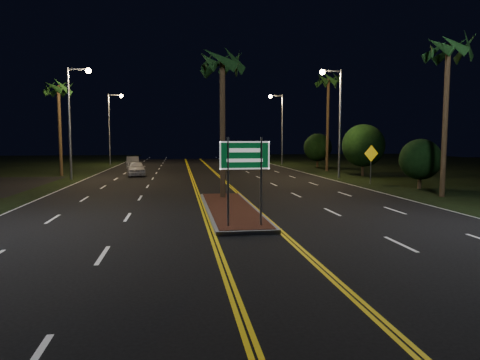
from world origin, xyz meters
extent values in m
plane|color=black|center=(0.00, 0.00, 0.00)|extent=(120.00, 120.00, 0.00)
cube|color=gray|center=(0.00, 7.00, 0.07)|extent=(2.25, 10.25, 0.15)
cube|color=#592819|center=(0.00, 7.00, 0.16)|extent=(2.00, 10.00, 0.02)
cylinder|color=gray|center=(-0.60, 2.80, 1.75)|extent=(0.08, 0.08, 3.20)
cylinder|color=gray|center=(0.60, 2.80, 1.75)|extent=(0.08, 0.08, 3.20)
cube|color=#07471E|center=(0.00, 2.80, 2.70)|extent=(1.80, 0.04, 1.00)
cube|color=white|center=(0.00, 2.77, 2.70)|extent=(1.80, 0.01, 1.00)
cylinder|color=gray|center=(-11.00, 24.00, 4.50)|extent=(0.18, 0.18, 9.00)
cube|color=gray|center=(-10.20, 24.00, 8.85)|extent=(1.60, 0.12, 0.12)
sphere|color=#F7C16F|center=(-9.40, 24.00, 8.75)|extent=(0.44, 0.44, 0.44)
cylinder|color=gray|center=(-11.00, 44.00, 4.50)|extent=(0.18, 0.18, 9.00)
cube|color=gray|center=(-10.20, 44.00, 8.85)|extent=(1.60, 0.12, 0.12)
sphere|color=#F7C16F|center=(-9.40, 44.00, 8.75)|extent=(0.44, 0.44, 0.44)
cylinder|color=gray|center=(11.00, 22.00, 4.50)|extent=(0.18, 0.18, 9.00)
cube|color=gray|center=(10.20, 22.00, 8.85)|extent=(1.60, 0.12, 0.12)
sphere|color=#F7C16F|center=(9.40, 22.00, 8.75)|extent=(0.44, 0.44, 0.44)
cylinder|color=gray|center=(11.00, 42.00, 4.50)|extent=(0.18, 0.18, 9.00)
cube|color=gray|center=(10.20, 42.00, 8.85)|extent=(1.60, 0.12, 0.12)
sphere|color=#F7C16F|center=(9.40, 42.00, 8.75)|extent=(0.44, 0.44, 0.44)
cylinder|color=#382819|center=(0.00, 10.50, 3.75)|extent=(0.28, 0.28, 7.50)
cylinder|color=#382819|center=(-12.80, 28.00, 4.00)|extent=(0.28, 0.28, 8.00)
cylinder|color=#382819|center=(12.50, 10.00, 4.25)|extent=(0.28, 0.28, 8.50)
cylinder|color=#382819|center=(12.80, 30.00, 4.75)|extent=(0.28, 0.28, 9.50)
cylinder|color=#382819|center=(13.50, 14.00, 0.45)|extent=(0.24, 0.24, 0.90)
sphere|color=black|center=(13.50, 14.00, 1.95)|extent=(2.70, 2.70, 2.70)
cylinder|color=#382819|center=(14.00, 24.00, 0.63)|extent=(0.24, 0.24, 1.26)
sphere|color=black|center=(14.00, 24.00, 2.73)|extent=(3.78, 3.78, 3.78)
cylinder|color=#382819|center=(13.80, 36.00, 0.54)|extent=(0.24, 0.24, 1.08)
sphere|color=black|center=(13.80, 36.00, 2.34)|extent=(3.24, 3.24, 3.24)
imported|color=silver|center=(-6.14, 27.05, 0.78)|extent=(2.61, 4.90, 1.56)
imported|color=#A9ACB3|center=(-7.56, 38.19, 0.75)|extent=(2.35, 4.69, 1.51)
cylinder|color=gray|center=(11.61, 17.30, 1.24)|extent=(0.07, 0.07, 2.47)
cube|color=yellow|center=(11.61, 17.28, 2.25)|extent=(1.17, 0.29, 1.19)
camera|label=1|loc=(-2.34, -12.26, 3.26)|focal=32.00mm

